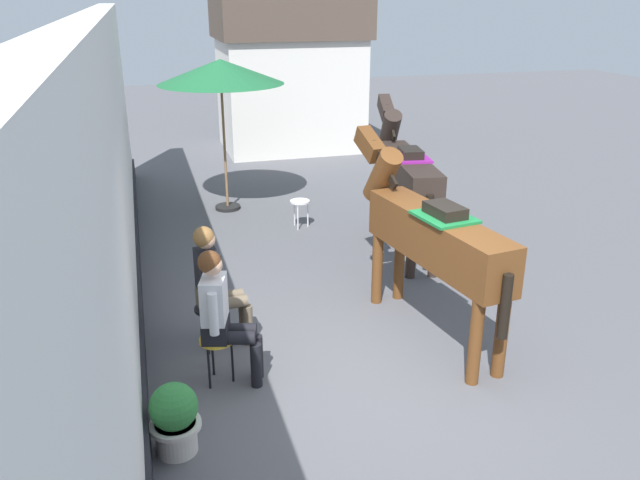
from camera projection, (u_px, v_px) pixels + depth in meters
name	position (u px, v px, depth m)	size (l,w,h in m)	color
ground_plane	(313.00, 262.00, 9.16)	(40.00, 40.00, 0.00)	#56565B
pub_facade_wall	(112.00, 206.00, 6.62)	(0.34, 14.00, 3.40)	white
distant_cottage	(290.00, 73.00, 15.35)	(3.40, 2.60, 3.50)	silver
seated_visitor_near	(222.00, 311.00, 6.08)	(0.61, 0.48, 1.39)	gold
seated_visitor_far	(215.00, 281.00, 6.72)	(0.61, 0.49, 1.39)	black
saddled_horse_near	(430.00, 235.00, 6.92)	(0.76, 2.98, 2.06)	brown
saddled_horse_far	(405.00, 173.00, 9.30)	(0.77, 2.98, 2.06)	#2D231E
flower_planter_middle	(175.00, 417.00, 5.28)	(0.43, 0.43, 0.64)	beige
cafe_parasol	(221.00, 73.00, 10.59)	(2.10, 2.10, 2.58)	black
spare_stool_white	(300.00, 204.00, 10.39)	(0.32, 0.32, 0.46)	white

